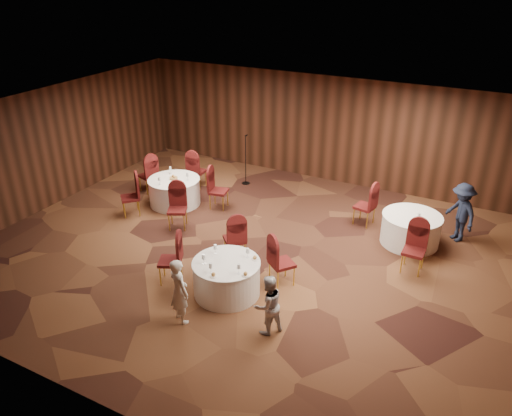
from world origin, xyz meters
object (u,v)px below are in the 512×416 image
at_px(woman_b, 268,305).
at_px(man_c, 461,212).
at_px(table_left, 175,191).
at_px(table_main, 227,278).
at_px(woman_a, 179,291).
at_px(mic_stand, 246,170).
at_px(table_right, 411,229).

height_order(woman_b, man_c, man_c).
xyz_separation_m(table_left, man_c, (7.31, 1.51, 0.37)).
xyz_separation_m(table_main, man_c, (3.87, 4.49, 0.37)).
bearing_deg(woman_a, table_main, -80.53).
bearing_deg(woman_b, woman_a, -40.82).
bearing_deg(woman_b, table_main, -85.32).
bearing_deg(man_c, table_main, -83.09).
relative_size(woman_b, man_c, 0.80).
height_order(table_main, mic_stand, mic_stand).
xyz_separation_m(table_left, table_right, (6.32, 0.82, 0.00)).
bearing_deg(table_right, table_main, -127.19).
xyz_separation_m(table_left, mic_stand, (1.10, 2.15, 0.07)).
xyz_separation_m(woman_a, man_c, (4.20, 5.64, 0.07)).
bearing_deg(woman_b, man_c, -173.95).
bearing_deg(table_right, mic_stand, 165.64).
xyz_separation_m(table_main, woman_a, (-0.33, -1.15, 0.30)).
xyz_separation_m(table_left, woman_a, (3.11, -4.13, 0.30)).
bearing_deg(table_main, mic_stand, 114.54).
distance_m(table_main, mic_stand, 5.65).
xyz_separation_m(table_right, woman_a, (-3.22, -4.95, 0.30)).
distance_m(mic_stand, man_c, 6.26).
height_order(table_main, woman_a, woman_a).
xyz_separation_m(mic_stand, man_c, (6.22, -0.64, 0.29)).
distance_m(table_main, man_c, 5.94).
xyz_separation_m(woman_b, man_c, (2.60, 5.17, 0.15)).
relative_size(table_main, table_right, 0.98).
distance_m(table_left, man_c, 7.48).
distance_m(woman_a, woman_b, 1.67).
distance_m(table_main, table_left, 4.55).
height_order(table_left, mic_stand, mic_stand).
bearing_deg(woman_a, mic_stand, -46.59).
height_order(table_main, table_left, same).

